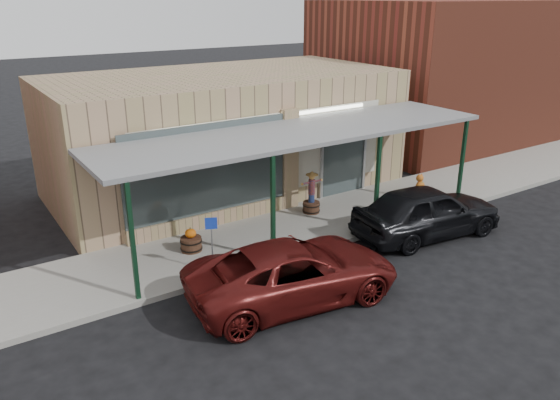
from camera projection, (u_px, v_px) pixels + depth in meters
ground at (379, 278)px, 13.80m from camera, size 120.00×120.00×0.00m
sidewalk at (297, 228)px, 16.59m from camera, size 40.00×3.20×0.15m
storefront at (225, 133)px, 19.45m from camera, size 12.00×6.25×4.20m
awning at (299, 134)px, 15.52m from camera, size 12.00×3.00×3.04m
block_buildings_near at (257, 78)px, 20.70m from camera, size 61.00×8.00×8.00m
barrel_scarecrow at (311, 199)px, 17.42m from camera, size 0.81×0.70×1.39m
barrel_pumpkin at (191, 242)px, 14.88m from camera, size 0.75×0.75×0.68m
handicap_sign at (212, 237)px, 13.52m from camera, size 0.28×0.14×1.46m
parked_sedan at (427, 211)px, 15.97m from camera, size 4.77×2.36×1.58m
car_maroon at (294, 272)px, 12.64m from camera, size 5.29×2.96×1.40m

